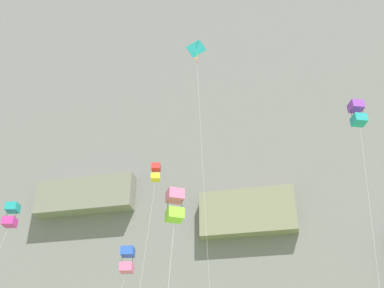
% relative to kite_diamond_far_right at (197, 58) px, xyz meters
% --- Properties ---
extents(cliff_face, '(180.00, 32.24, 82.04)m').
position_rel_kite_diamond_far_right_xyz_m(cliff_face, '(1.50, 40.09, 8.08)').
color(cliff_face, slate).
rests_on(cliff_face, ground).
extents(kite_diamond_far_right, '(2.56, 2.40, 35.20)m').
position_rel_kite_diamond_far_right_xyz_m(kite_diamond_far_right, '(0.00, 0.00, 0.00)').
color(kite_diamond_far_right, teal).
rests_on(kite_diamond_far_right, ground).
extents(kite_box_high_right, '(3.26, 1.89, 19.45)m').
position_rel_kite_diamond_far_right_xyz_m(kite_box_high_right, '(-16.16, -0.23, -14.49)').
color(kite_box_high_right, teal).
rests_on(kite_box_high_right, ground).
extents(kite_box_far_left, '(2.76, 3.30, 24.80)m').
position_rel_kite_diamond_far_right_xyz_m(kite_box_far_left, '(12.92, -1.26, -9.13)').
color(kite_box_far_left, purple).
rests_on(kite_box_far_left, ground).
extents(kite_box_high_left, '(1.18, 3.24, 14.07)m').
position_rel_kite_diamond_far_right_xyz_m(kite_box_high_left, '(1.05, -10.86, -19.72)').
color(kite_box_high_left, pink).
rests_on(kite_box_high_left, ground).
extents(kite_box_upper_right, '(1.70, 2.76, 23.23)m').
position_rel_kite_diamond_far_right_xyz_m(kite_box_upper_right, '(-4.29, 2.31, -10.54)').
color(kite_box_upper_right, red).
rests_on(kite_box_upper_right, ground).
extents(kite_box_near_cliff, '(1.79, 6.32, 16.71)m').
position_rel_kite_diamond_far_right_xyz_m(kite_box_near_cliff, '(-7.47, 5.18, -17.32)').
color(kite_box_near_cliff, blue).
rests_on(kite_box_near_cliff, ground).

